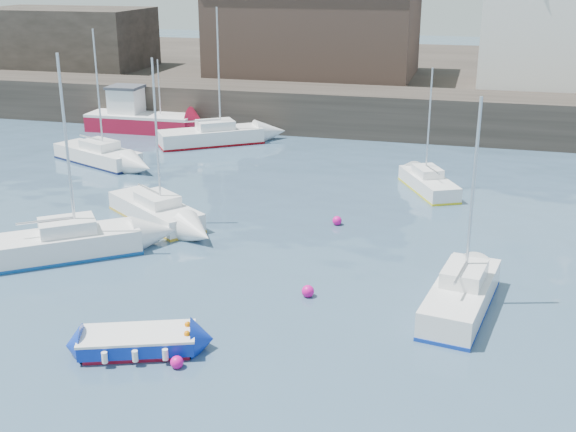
% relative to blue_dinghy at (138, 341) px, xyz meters
% --- Properties ---
extents(water, '(220.00, 220.00, 0.00)m').
position_rel_blue_dinghy_xyz_m(water, '(2.32, -2.55, -0.38)').
color(water, '#2D4760').
rests_on(water, ground).
extents(quay_wall, '(90.00, 5.00, 3.00)m').
position_rel_blue_dinghy_xyz_m(quay_wall, '(2.32, 32.45, 1.12)').
color(quay_wall, '#28231E').
rests_on(quay_wall, ground).
extents(land_strip, '(90.00, 32.00, 2.80)m').
position_rel_blue_dinghy_xyz_m(land_strip, '(2.32, 50.45, 1.02)').
color(land_strip, '#28231E').
rests_on(land_strip, ground).
extents(bldg_east_d, '(11.14, 11.14, 8.95)m').
position_rel_blue_dinghy_xyz_m(bldg_east_d, '(13.32, 38.95, 6.99)').
color(bldg_east_d, white).
rests_on(bldg_east_d, land_strip).
extents(warehouse, '(16.40, 10.40, 7.60)m').
position_rel_blue_dinghy_xyz_m(warehouse, '(-3.68, 40.45, 6.24)').
color(warehouse, '#3D2D26').
rests_on(warehouse, land_strip).
extents(bldg_west, '(14.00, 8.00, 5.00)m').
position_rel_blue_dinghy_xyz_m(bldg_west, '(-25.68, 39.45, 4.92)').
color(bldg_west, '#353028').
rests_on(bldg_west, land_strip).
extents(blue_dinghy, '(3.87, 2.67, 0.68)m').
position_rel_blue_dinghy_xyz_m(blue_dinghy, '(0.00, 0.00, 0.00)').
color(blue_dinghy, maroon).
rests_on(blue_dinghy, ground).
extents(fishing_boat, '(7.79, 3.03, 5.13)m').
position_rel_blue_dinghy_xyz_m(fishing_boat, '(-14.00, 28.95, 0.61)').
color(fishing_boat, maroon).
rests_on(fishing_boat, ground).
extents(sailboat_a, '(6.29, 5.46, 8.26)m').
position_rel_blue_dinghy_xyz_m(sailboat_a, '(-6.46, 6.29, 0.20)').
color(sailboat_a, white).
rests_on(sailboat_a, ground).
extents(sailboat_b, '(5.89, 5.01, 7.61)m').
position_rel_blue_dinghy_xyz_m(sailboat_b, '(-4.64, 11.39, 0.12)').
color(sailboat_b, white).
rests_on(sailboat_b, ground).
extents(sailboat_c, '(2.71, 5.85, 7.41)m').
position_rel_blue_dinghy_xyz_m(sailboat_c, '(9.59, 5.54, 0.19)').
color(sailboat_c, white).
rests_on(sailboat_c, ground).
extents(sailboat_e, '(6.45, 4.33, 7.96)m').
position_rel_blue_dinghy_xyz_m(sailboat_e, '(-12.41, 20.04, 0.14)').
color(sailboat_e, white).
rests_on(sailboat_e, ground).
extents(sailboat_f, '(3.64, 5.14, 6.44)m').
position_rel_blue_dinghy_xyz_m(sailboat_f, '(7.40, 19.40, 0.08)').
color(sailboat_f, white).
rests_on(sailboat_f, ground).
extents(sailboat_h, '(6.88, 5.77, 8.85)m').
position_rel_blue_dinghy_xyz_m(sailboat_h, '(-7.45, 26.29, 0.20)').
color(sailboat_h, white).
rests_on(sailboat_h, ground).
extents(buoy_near, '(0.40, 0.40, 0.40)m').
position_rel_blue_dinghy_xyz_m(buoy_near, '(1.53, -0.55, -0.38)').
color(buoy_near, '#D80B81').
rests_on(buoy_near, ground).
extents(buoy_mid, '(0.46, 0.46, 0.46)m').
position_rel_blue_dinghy_xyz_m(buoy_mid, '(4.19, 5.22, -0.38)').
color(buoy_mid, '#D80B81').
rests_on(buoy_mid, ground).
extents(buoy_far, '(0.44, 0.44, 0.44)m').
position_rel_blue_dinghy_xyz_m(buoy_far, '(3.73, 12.99, -0.38)').
color(buoy_far, '#D80B81').
rests_on(buoy_far, ground).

